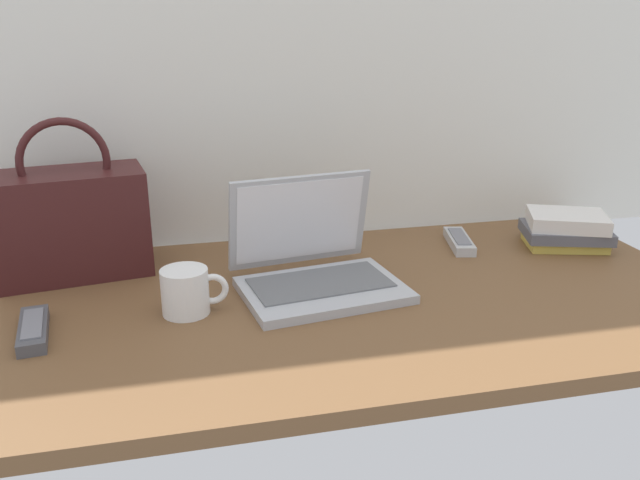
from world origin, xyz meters
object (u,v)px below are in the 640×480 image
at_px(remote_control_far, 33,330).
at_px(remote_control_near, 459,241).
at_px(laptop, 315,265).
at_px(book_stack, 566,230).
at_px(coffee_mug, 187,291).
at_px(handbag, 72,221).

bearing_deg(remote_control_far, remote_control_near, 16.08).
distance_m(laptop, book_stack, 0.64).
xyz_separation_m(coffee_mug, handbag, (-0.22, 0.25, 0.07)).
height_order(remote_control_far, handbag, handbag).
distance_m(remote_control_near, handbag, 0.87).
bearing_deg(remote_control_far, coffee_mug, 7.18).
bearing_deg(coffee_mug, remote_control_far, -172.82).
xyz_separation_m(remote_control_near, book_stack, (0.24, -0.06, 0.03)).
height_order(coffee_mug, remote_control_near, coffee_mug).
bearing_deg(remote_control_far, handbag, 81.66).
bearing_deg(laptop, remote_control_far, -168.92).
bearing_deg(remote_control_near, laptop, -157.62).
distance_m(coffee_mug, handbag, 0.34).
xyz_separation_m(laptop, remote_control_near, (0.39, 0.16, -0.03)).
distance_m(remote_control_far, book_stack, 1.17).
bearing_deg(coffee_mug, handbag, 130.93).
height_order(handbag, book_stack, handbag).
bearing_deg(laptop, handbag, 158.75).
relative_size(laptop, coffee_mug, 2.76).
xyz_separation_m(remote_control_near, remote_control_far, (-0.91, -0.26, 0.00)).
relative_size(remote_control_near, remote_control_far, 1.01).
height_order(remote_control_near, remote_control_far, same).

